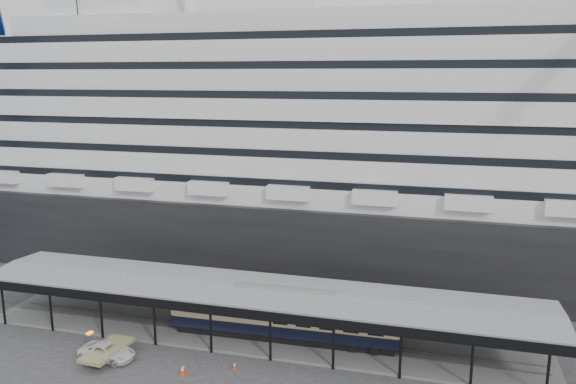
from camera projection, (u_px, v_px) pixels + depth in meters
The scene contains 8 objects.
ground at pixel (237, 361), 50.86m from camera, with size 200.00×200.00×0.00m, color #333336.
cruise_ship at pixel (316, 127), 77.30m from camera, with size 130.00×30.00×43.90m.
platform_canopy at pixel (254, 314), 55.10m from camera, with size 56.00×9.18×5.30m.
port_truck at pixel (107, 352), 51.07m from camera, with size 2.40×5.21×1.45m, color silver.
pullman_carriage at pixel (284, 315), 54.25m from camera, with size 22.49×3.51×22.01m.
traffic_cone_left at pixel (183, 368), 48.78m from camera, with size 0.55×0.55×0.81m.
traffic_cone_mid at pixel (182, 371), 48.39m from camera, with size 0.52×0.52×0.84m.
traffic_cone_right at pixel (234, 365), 49.42m from camera, with size 0.44×0.44×0.67m.
Camera 1 is at (16.71, -43.78, 25.46)m, focal length 35.00 mm.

